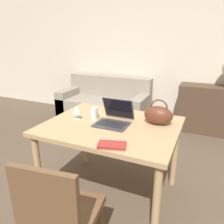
# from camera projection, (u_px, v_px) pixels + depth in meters

# --- Properties ---
(wall_back) EXTENTS (10.00, 0.06, 2.70)m
(wall_back) POSITION_uv_depth(u_px,v_px,m) (159.00, 48.00, 3.92)
(wall_back) COLOR beige
(wall_back) RESTS_ON ground_plane
(dining_table) EXTENTS (1.21, 0.96, 0.78)m
(dining_table) POSITION_uv_depth(u_px,v_px,m) (111.00, 133.00, 2.05)
(dining_table) COLOR tan
(dining_table) RESTS_ON ground_plane
(chair) EXTENTS (0.49, 0.49, 0.88)m
(chair) POSITION_uv_depth(u_px,v_px,m) (58.00, 213.00, 1.38)
(chair) COLOR brown
(chair) RESTS_ON ground_plane
(couch) EXTENTS (1.69, 0.78, 0.82)m
(couch) POSITION_uv_depth(u_px,v_px,m) (104.00, 105.00, 4.24)
(couch) COLOR gray
(couch) RESTS_ON ground_plane
(sideboard) EXTENTS (1.12, 0.40, 0.79)m
(sideboard) POSITION_uv_depth(u_px,v_px,m) (213.00, 110.00, 3.62)
(sideboard) COLOR #4C3828
(sideboard) RESTS_ON ground_plane
(laptop) EXTENTS (0.30, 0.32, 0.22)m
(laptop) POSITION_uv_depth(u_px,v_px,m) (115.00, 117.00, 2.04)
(laptop) COLOR #38383D
(laptop) RESTS_ON dining_table
(drinking_glass) EXTENTS (0.07, 0.07, 0.11)m
(drinking_glass) POSITION_uv_depth(u_px,v_px,m) (94.00, 113.00, 2.14)
(drinking_glass) COLOR silver
(drinking_glass) RESTS_ON dining_table
(wine_glass) EXTENTS (0.08, 0.08, 0.14)m
(wine_glass) POSITION_uv_depth(u_px,v_px,m) (76.00, 110.00, 2.11)
(wine_glass) COLOR silver
(wine_glass) RESTS_ON dining_table
(handbag) EXTENTS (0.26, 0.16, 0.24)m
(handbag) POSITION_uv_depth(u_px,v_px,m) (158.00, 115.00, 2.00)
(handbag) COLOR #592D1E
(handbag) RESTS_ON dining_table
(book) EXTENTS (0.23, 0.17, 0.02)m
(book) POSITION_uv_depth(u_px,v_px,m) (112.00, 145.00, 1.60)
(book) COLOR maroon
(book) RESTS_ON dining_table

